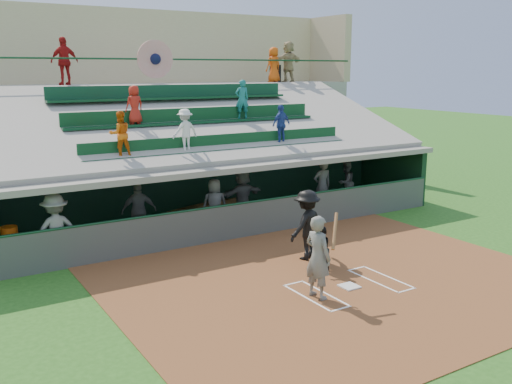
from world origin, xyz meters
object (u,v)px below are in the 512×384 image
water_cooler (9,235)px  trash_bin (275,74)px  catcher (321,249)px  home_plate (349,286)px  batter_at_plate (318,257)px  white_table (12,253)px

water_cooler → trash_bin: bearing=27.4°
catcher → trash_bin: trash_bin is taller
home_plate → batter_at_plate: bearing=-174.9°
home_plate → water_cooler: size_ratio=0.98×
home_plate → white_table: white_table is taller
trash_bin → water_cooler: bearing=-152.6°
home_plate → white_table: (-6.70, 6.03, 0.32)m
batter_at_plate → catcher: size_ratio=1.62×
trash_bin → catcher: bearing=-118.2°
catcher → water_cooler: bearing=-56.5°
home_plate → white_table: bearing=138.0°
batter_at_plate → trash_bin: (7.25, 12.75, 4.00)m
home_plate → trash_bin: size_ratio=0.53×
batter_at_plate → trash_bin: 15.20m
water_cooler → white_table: bearing=70.0°
batter_at_plate → water_cooler: batter_at_plate is taller
catcher → trash_bin: size_ratio=1.50×
home_plate → trash_bin: bearing=63.9°
batter_at_plate → trash_bin: bearing=60.4°
home_plate → white_table: size_ratio=0.59×
water_cooler → trash_bin: (12.93, 6.70, 4.11)m
batter_at_plate → catcher: bearing=49.8°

